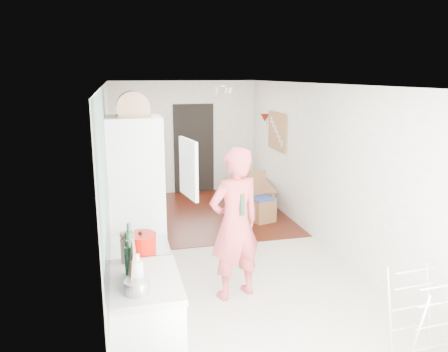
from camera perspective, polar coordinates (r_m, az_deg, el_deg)
name	(u,v)px	position (r m, az deg, el deg)	size (l,w,h in m)	color
room_shell	(221,171)	(6.40, -0.34, 0.66)	(3.20, 7.00, 2.50)	white
floor	(221,251)	(6.78, -0.33, -9.71)	(3.20, 7.00, 0.01)	beige
wood_floor_overlay	(199,214)	(8.48, -3.26, -4.93)	(3.20, 3.30, 0.01)	#521610
sage_wall_panel	(104,162)	(4.15, -15.42, 1.77)	(0.02, 3.00, 1.30)	slate
tile_splashback	(108,257)	(3.83, -14.87, -10.15)	(0.02, 1.90, 0.50)	black
doorway_recess	(194,149)	(9.84, -3.95, 3.56)	(0.90, 0.04, 2.00)	black
base_cabinet	(146,329)	(4.16, -10.11, -19.07)	(0.60, 0.90, 0.86)	white
worktop	(144,281)	(3.94, -10.39, -13.39)	(0.62, 0.92, 0.06)	beige
range_cooker	(141,289)	(4.81, -10.76, -14.25)	(0.60, 0.60, 0.88)	white
cooker_top	(139,248)	(4.62, -11.00, -9.18)	(0.60, 0.60, 0.04)	#B4B4B6
fridge_housing	(137,203)	(5.53, -11.35, -3.52)	(0.66, 0.66, 2.15)	white
fridge_door	(188,168)	(5.18, -4.67, 1.00)	(0.56, 0.04, 0.70)	white
fridge_interior	(160,165)	(5.43, -8.30, 1.48)	(0.02, 0.52, 0.66)	white
pinboard	(277,131)	(8.60, 6.99, 5.82)	(0.03, 0.90, 0.70)	tan
pinboard_frame	(277,131)	(8.60, 6.89, 5.82)	(0.01, 0.94, 0.74)	brown
wall_sconce	(265,118)	(9.18, 5.34, 7.57)	(0.18, 0.18, 0.16)	maroon
person	(235,210)	(5.11, 1.44, -4.52)	(0.79, 0.52, 2.17)	#D64E50
dining_table	(252,197)	(8.86, 3.64, -2.76)	(1.19, 0.66, 0.42)	brown
dining_chair	(262,197)	(7.94, 5.01, -2.81)	(0.38, 0.38, 0.91)	brown
stool	(239,229)	(7.01, 1.95, -6.91)	(0.35, 0.35, 0.46)	brown
grey_drape	(242,210)	(6.87, 2.31, -4.52)	(0.40, 0.40, 0.18)	gray
drying_rack	(423,320)	(4.59, 24.61, -16.74)	(0.45, 0.41, 0.88)	white
bread_bin	(133,107)	(5.28, -11.82, 8.76)	(0.40, 0.38, 0.21)	tan
red_casserole	(141,243)	(4.44, -10.81, -8.54)	(0.31, 0.31, 0.18)	#BE0D03
steel_pan	(137,287)	(3.68, -11.23, -13.98)	(0.21, 0.21, 0.11)	#B4B4B6
held_bottle	(242,204)	(4.99, 2.38, -3.73)	(0.05, 0.05, 0.25)	#1F4428
bottle_a	(130,249)	(4.13, -12.22, -9.24)	(0.08, 0.08, 0.33)	#1F4428
bottle_b	(128,261)	(3.97, -12.43, -10.78)	(0.06, 0.06, 0.25)	#1F4428
bottle_c	(138,275)	(3.71, -11.22, -12.55)	(0.10, 0.10, 0.24)	silver
pepper_mill_front	(132,245)	(4.37, -11.98, -8.79)	(0.06, 0.06, 0.21)	tan
pepper_mill_back	(124,250)	(4.22, -12.90, -9.44)	(0.07, 0.07, 0.24)	tan
chopping_boards	(132,265)	(3.77, -11.95, -11.31)	(0.04, 0.25, 0.34)	tan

